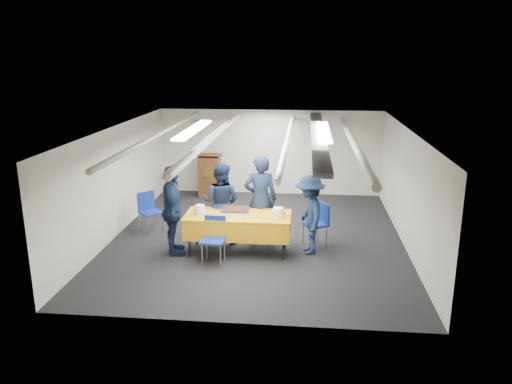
% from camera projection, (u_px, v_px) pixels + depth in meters
% --- Properties ---
extents(ground, '(7.00, 7.00, 0.00)m').
position_uv_depth(ground, '(258.00, 237.00, 10.54)').
color(ground, black).
rests_on(ground, ground).
extents(room_shell, '(6.00, 7.00, 2.30)m').
position_uv_depth(room_shell, '(264.00, 149.00, 10.44)').
color(room_shell, silver).
rests_on(room_shell, ground).
extents(serving_table, '(2.03, 0.88, 0.77)m').
position_uv_depth(serving_table, '(238.00, 225.00, 9.62)').
color(serving_table, black).
rests_on(serving_table, ground).
extents(sheet_cake, '(0.55, 0.43, 0.10)m').
position_uv_depth(sheet_cake, '(235.00, 211.00, 9.62)').
color(sheet_cake, white).
rests_on(sheet_cake, serving_table).
extents(plate_stack_left, '(0.22, 0.22, 0.18)m').
position_uv_depth(plate_stack_left, '(200.00, 210.00, 9.56)').
color(plate_stack_left, white).
rests_on(plate_stack_left, serving_table).
extents(plate_stack_right, '(0.24, 0.24, 0.17)m').
position_uv_depth(plate_stack_right, '(278.00, 213.00, 9.42)').
color(plate_stack_right, white).
rests_on(plate_stack_right, serving_table).
extents(podium, '(0.62, 0.53, 1.25)m').
position_uv_depth(podium, '(210.00, 174.00, 13.45)').
color(podium, brown).
rests_on(podium, ground).
extents(chair_near, '(0.44, 0.44, 0.87)m').
position_uv_depth(chair_near, '(214.00, 235.00, 9.18)').
color(chair_near, gray).
rests_on(chair_near, ground).
extents(chair_right, '(0.57, 0.57, 0.87)m').
position_uv_depth(chair_right, '(319.00, 220.00, 10.00)').
color(chair_right, gray).
rests_on(chair_right, ground).
extents(chair_left, '(0.59, 0.59, 0.87)m').
position_uv_depth(chair_left, '(149.00, 208.00, 10.78)').
color(chair_left, gray).
rests_on(chair_left, ground).
extents(sailor_a, '(0.72, 0.53, 1.83)m').
position_uv_depth(sailor_a, '(260.00, 200.00, 10.03)').
color(sailor_a, black).
rests_on(sailor_a, ground).
extents(sailor_b, '(0.91, 0.77, 1.65)m').
position_uv_depth(sailor_b, '(221.00, 202.00, 10.16)').
color(sailor_b, black).
rests_on(sailor_b, ground).
extents(sailor_c, '(0.71, 1.10, 1.74)m').
position_uv_depth(sailor_c, '(172.00, 211.00, 9.45)').
color(sailor_c, black).
rests_on(sailor_c, ground).
extents(sailor_d, '(0.75, 1.09, 1.55)m').
position_uv_depth(sailor_d, '(310.00, 215.00, 9.54)').
color(sailor_d, black).
rests_on(sailor_d, ground).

